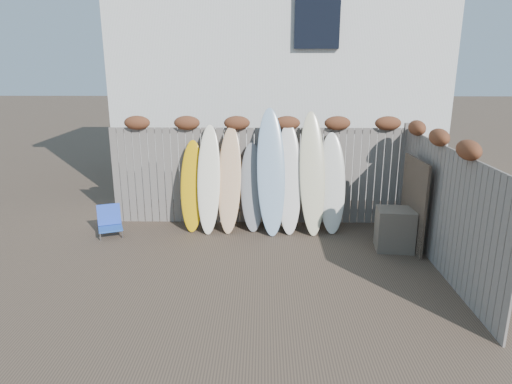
{
  "coord_description": "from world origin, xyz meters",
  "views": [
    {
      "loc": [
        0.13,
        -6.74,
        3.26
      ],
      "look_at": [
        0.0,
        1.2,
        1.0
      ],
      "focal_mm": 32.0,
      "sensor_mm": 36.0,
      "label": 1
    }
  ],
  "objects_px": {
    "beach_chair": "(110,221)",
    "lattice_panel": "(413,204)",
    "wooden_crate": "(395,229)",
    "surfboard_0": "(192,186)"
  },
  "relations": [
    {
      "from": "wooden_crate",
      "to": "surfboard_0",
      "type": "xyz_separation_m",
      "value": [
        -3.78,
        1.03,
        0.51
      ]
    },
    {
      "from": "beach_chair",
      "to": "wooden_crate",
      "type": "distance_m",
      "value": 5.4
    },
    {
      "from": "surfboard_0",
      "to": "wooden_crate",
      "type": "bearing_deg",
      "value": -15.18
    },
    {
      "from": "wooden_crate",
      "to": "lattice_panel",
      "type": "height_order",
      "value": "lattice_panel"
    },
    {
      "from": "wooden_crate",
      "to": "surfboard_0",
      "type": "relative_size",
      "value": 0.41
    },
    {
      "from": "beach_chair",
      "to": "surfboard_0",
      "type": "bearing_deg",
      "value": 14.57
    },
    {
      "from": "beach_chair",
      "to": "lattice_panel",
      "type": "relative_size",
      "value": 0.36
    },
    {
      "from": "beach_chair",
      "to": "wooden_crate",
      "type": "height_order",
      "value": "wooden_crate"
    },
    {
      "from": "beach_chair",
      "to": "lattice_panel",
      "type": "bearing_deg",
      "value": -5.56
    },
    {
      "from": "beach_chair",
      "to": "wooden_crate",
      "type": "xyz_separation_m",
      "value": [
        5.36,
        -0.62,
        0.1
      ]
    }
  ]
}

